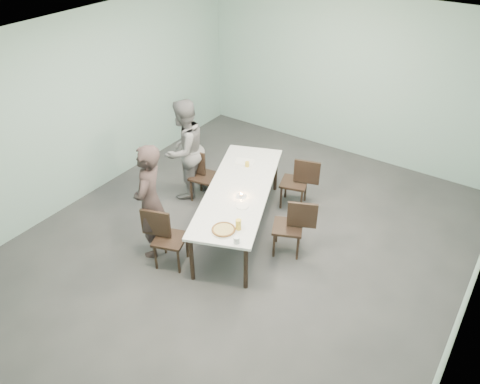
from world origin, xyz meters
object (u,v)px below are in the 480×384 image
Objects in this scene: chair_far_right at (299,180)px; water_tumbler at (237,240)px; pizza at (224,230)px; beer_glass at (238,225)px; side_plate at (242,206)px; chair_near_right at (294,224)px; table at (239,192)px; diner_far at (184,150)px; chair_near_left at (164,234)px; amber_tumbler at (247,164)px; chair_far_left at (200,172)px; tealight at (241,195)px; diner_near at (150,202)px.

chair_far_right reaches higher than water_tumbler.
water_tumbler reaches higher than pizza.
pizza is at bearing -135.67° from beer_glass.
beer_glass reaches higher than water_tumbler.
side_plate is 0.52m from beer_glass.
chair_near_right reaches higher than side_plate.
table is at bearing 122.63° from water_tumbler.
diner_far reaches higher than chair_near_right.
chair_near_left is at bearing 31.63° from diner_far.
amber_tumbler is (1.04, 0.29, -0.07)m from diner_far.
chair_near_left is 1.79m from diner_far.
water_tumbler is (0.67, -1.04, 0.10)m from table.
chair_far_left and chair_near_right have the same top height.
pizza is 6.07× the size of tealight.
chair_far_left reaches higher than pizza.
diner_far is at bearing 162.03° from tealight.
chair_near_left is 1.15m from water_tumbler.
diner_far is at bearing -164.44° from amber_tumbler.
diner_near is (-1.20, -2.18, 0.37)m from chair_far_right.
tealight is at bearing 114.10° from diner_near.
chair_far_right is 2.03m from pizza.
chair_near_right is 2.29m from diner_far.
beer_glass is (1.56, -1.17, 0.32)m from chair_far_left.
chair_far_left reaches higher than side_plate.
tealight is at bearing 127.03° from side_plate.
chair_near_left is at bearing -171.37° from water_tumbler.
chair_near_left reaches higher than table.
chair_far_right is (0.46, 1.07, -0.19)m from table.
table is at bearing 123.19° from diner_near.
table is 34.37× the size of amber_tumbler.
chair_near_right is 1.37m from amber_tumbler.
side_plate is 0.79m from water_tumbler.
side_plate is at bearing -38.05° from chair_far_left.
chair_far_left is at bearing -34.37° from chair_near_right.
chair_far_left is 0.45m from diner_far.
chair_near_right is at bearing 62.88° from beer_glass.
beer_glass is 0.76m from tealight.
beer_glass is at bearing 3.55° from chair_near_left.
diner_near reaches higher than table.
diner_near reaches higher than chair_far_left.
diner_near is at bearing -166.50° from beer_glass.
amber_tumbler is (-0.54, 0.95, 0.04)m from side_plate.
side_plate is (-0.17, -1.42, 0.25)m from chair_far_right.
chair_near_right is at bearing -0.42° from table.
beer_glass is at bearing 39.13° from chair_near_right.
chair_near_right is at bearing -27.11° from amber_tumbler.
diner_near is at bearing 142.28° from chair_near_left.
tealight is at bearing 120.96° from beer_glass.
diner_far is 2.39m from water_tumbler.
pizza is (1.13, 0.17, -0.10)m from diner_near.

